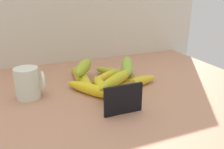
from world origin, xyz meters
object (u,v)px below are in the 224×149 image
object	(u,v)px
banana_3	(108,76)
banana_5	(117,74)
chalkboard_sign	(123,101)
banana_7	(82,79)
banana_10	(83,67)
coffee_mug	(29,83)
banana_4	(80,76)
banana_0	(129,77)
banana_9	(117,79)
banana_6	(91,89)
banana_1	(134,83)
banana_2	(120,89)
banana_8	(102,86)
banana_11	(127,66)

from	to	relation	value
banana_3	banana_5	distance (cm)	4.15
chalkboard_sign	banana_3	bearing A→B (deg)	78.51
banana_7	banana_10	world-z (taller)	banana_10
coffee_mug	banana_5	distance (cm)	32.06
banana_4	banana_10	size ratio (longest dim) A/B	1.26
banana_0	banana_7	xyz separation A→B (cm)	(-16.15, 4.35, 0.11)
coffee_mug	banana_9	size ratio (longest dim) A/B	0.52
coffee_mug	banana_10	xyz separation A→B (cm)	(19.33, 6.66, 0.59)
banana_7	banana_4	bearing A→B (deg)	86.76
coffee_mug	banana_3	xyz separation A→B (cm)	(27.54, 3.76, -3.10)
banana_3	banana_6	world-z (taller)	banana_6
banana_1	banana_10	bearing A→B (deg)	139.20
banana_10	banana_7	bearing A→B (deg)	-117.30
coffee_mug	banana_3	world-z (taller)	coffee_mug
banana_4	banana_9	world-z (taller)	banana_9
banana_4	banana_5	bearing A→B (deg)	-13.37
banana_0	banana_5	world-z (taller)	banana_0
coffee_mug	banana_4	xyz separation A→B (cm)	(18.24, 7.94, -3.21)
banana_2	banana_7	distance (cm)	15.55
banana_6	banana_10	xyz separation A→B (cm)	(0.93, 12.06, 3.62)
banana_1	banana_3	size ratio (longest dim) A/B	1.27
banana_6	banana_7	bearing A→B (deg)	92.24
chalkboard_sign	banana_8	xyz separation A→B (cm)	(-0.32, 16.06, -2.03)
banana_6	banana_2	bearing A→B (deg)	-21.33
banana_2	banana_8	xyz separation A→B (cm)	(-4.46, 4.60, -0.09)
chalkboard_sign	banana_3	world-z (taller)	chalkboard_sign
coffee_mug	banana_0	size ratio (longest dim) A/B	0.56
chalkboard_sign	banana_5	size ratio (longest dim) A/B	0.56
banana_7	banana_11	xyz separation A→B (cm)	(15.87, -3.33, 3.92)
banana_9	banana_2	bearing A→B (deg)	19.64
banana_1	banana_9	world-z (taller)	banana_9
coffee_mug	banana_5	world-z (taller)	coffee_mug
banana_2	banana_4	size ratio (longest dim) A/B	0.80
chalkboard_sign	banana_0	size ratio (longest dim) A/B	0.64
banana_3	banana_7	world-z (taller)	banana_7
banana_2	banana_3	xyz separation A→B (cm)	(0.72, 12.45, -0.17)
chalkboard_sign	banana_10	world-z (taller)	chalkboard_sign
banana_5	banana_10	size ratio (longest dim) A/B	1.25
coffee_mug	banana_6	world-z (taller)	coffee_mug
banana_0	banana_2	distance (cm)	11.22
banana_5	banana_3	bearing A→B (deg)	-165.82
banana_6	banana_8	xyz separation A→B (cm)	(3.96, 1.31, 0.01)
banana_5	banana_2	bearing A→B (deg)	-109.40
banana_2	banana_1	bearing A→B (deg)	23.69
banana_4	banana_5	distance (cm)	13.69
banana_6	banana_11	size ratio (longest dim) A/B	1.05
banana_4	banana_1	bearing A→B (deg)	-41.52
banana_1	banana_10	world-z (taller)	banana_10
coffee_mug	banana_3	distance (cm)	27.97
banana_7	banana_8	bearing A→B (deg)	-62.23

